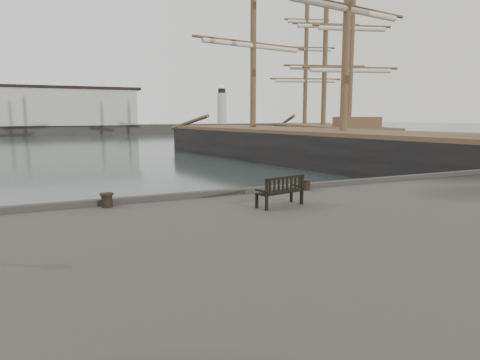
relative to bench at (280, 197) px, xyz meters
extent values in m
plane|color=black|center=(-1.21, 2.57, -1.85)|extent=(400.00, 400.00, 0.00)
cube|color=#383530|center=(-1.21, 94.57, -0.85)|extent=(140.00, 8.00, 2.00)
cube|color=#AFACA2|center=(-9.21, 94.57, 4.15)|extent=(46.00, 9.00, 8.00)
cube|color=black|center=(-9.21, 94.57, 8.45)|extent=(48.00, 9.50, 0.60)
cylinder|color=#AFACA2|center=(36.79, 94.57, 4.15)|extent=(2.40, 2.40, 8.00)
sphere|color=silver|center=(36.79, 94.57, 9.55)|extent=(1.61, 1.61, 1.61)
cube|color=black|center=(-0.01, 0.03, 0.14)|extent=(1.65, 0.90, 0.04)
cube|color=black|center=(0.05, -0.20, 0.38)|extent=(1.54, 0.43, 0.47)
cube|color=black|center=(-0.01, 0.03, -0.07)|extent=(1.54, 0.80, 0.43)
cylinder|color=black|center=(-4.79, 2.04, -0.08)|extent=(0.44, 0.44, 0.42)
cylinder|color=black|center=(2.28, 2.07, -0.09)|extent=(0.37, 0.37, 0.39)
cube|color=black|center=(16.50, 18.14, -1.39)|extent=(16.99, 46.17, 4.53)
cube|color=brown|center=(16.50, 18.14, 1.02)|extent=(16.38, 45.20, 0.30)
cylinder|color=brown|center=(14.24, 30.61, 13.82)|extent=(0.63, 0.63, 25.90)
cube|color=black|center=(27.40, 36.24, -1.40)|extent=(15.86, 32.23, 4.52)
cube|color=brown|center=(27.40, 36.24, 1.01)|extent=(15.35, 31.53, 0.30)
cylinder|color=brown|center=(24.77, 27.78, 10.47)|extent=(0.63, 0.63, 19.21)
cylinder|color=brown|center=(27.40, 36.24, 12.17)|extent=(0.63, 0.63, 22.60)
cylinder|color=brown|center=(30.03, 44.70, 10.81)|extent=(0.63, 0.63, 19.89)
camera|label=1|loc=(-6.40, -11.03, 2.44)|focal=32.00mm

